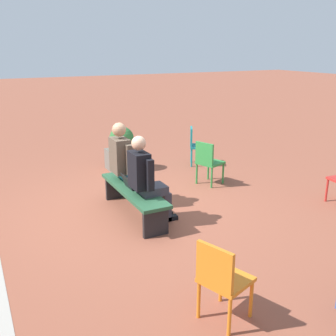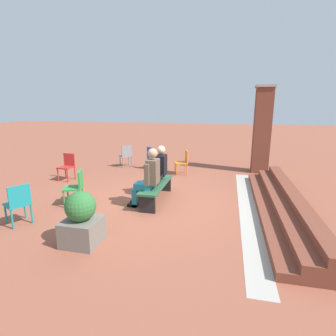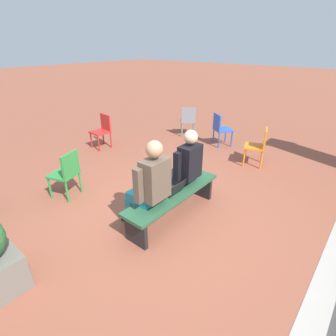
{
  "view_description": "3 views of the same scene",
  "coord_description": "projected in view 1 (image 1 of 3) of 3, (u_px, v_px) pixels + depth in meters",
  "views": [
    {
      "loc": [
        -5.45,
        2.17,
        2.54
      ],
      "look_at": [
        -0.48,
        -0.36,
        0.81
      ],
      "focal_mm": 42.0,
      "sensor_mm": 36.0,
      "label": 1
    },
    {
      "loc": [
        5.88,
        1.74,
        2.32
      ],
      "look_at": [
        0.18,
        0.43,
        0.93
      ],
      "focal_mm": 28.0,
      "sensor_mm": 36.0,
      "label": 2
    },
    {
      "loc": [
        2.53,
        2.17,
        2.49
      ],
      "look_at": [
        0.04,
        0.1,
        0.93
      ],
      "focal_mm": 28.0,
      "sensor_mm": 36.0,
      "label": 3
    }
  ],
  "objects": [
    {
      "name": "person_adult",
      "position": [
        127.0,
        162.0,
        6.38
      ],
      "size": [
        0.58,
        0.73,
        1.4
      ],
      "color": "teal",
      "rests_on": "ground"
    },
    {
      "name": "laptop",
      "position": [
        132.0,
        184.0,
        6.06
      ],
      "size": [
        0.32,
        0.29,
        0.21
      ],
      "color": "black",
      "rests_on": "bench"
    },
    {
      "name": "plastic_chair_near_bench_left",
      "position": [
        208.0,
        160.0,
        7.41
      ],
      "size": [
        0.54,
        0.54,
        0.84
      ],
      "color": "#2D893D",
      "rests_on": "ground"
    },
    {
      "name": "plastic_chair_far_left",
      "position": [
        196.0,
        144.0,
        8.69
      ],
      "size": [
        0.57,
        0.57,
        0.84
      ],
      "color": "teal",
      "rests_on": "ground"
    },
    {
      "name": "bench",
      "position": [
        134.0,
        194.0,
        6.08
      ],
      "size": [
        1.8,
        0.44,
        0.45
      ],
      "color": "#285638",
      "rests_on": "ground"
    },
    {
      "name": "plastic_chair_foreground",
      "position": [
        221.0,
        277.0,
        3.66
      ],
      "size": [
        0.54,
        0.54,
        0.84
      ],
      "color": "orange",
      "rests_on": "ground"
    },
    {
      "name": "planter",
      "position": [
        122.0,
        150.0,
        8.33
      ],
      "size": [
        0.6,
        0.6,
        0.94
      ],
      "color": "#6B665B",
      "rests_on": "ground"
    },
    {
      "name": "person_student",
      "position": [
        146.0,
        177.0,
        5.71
      ],
      "size": [
        0.54,
        0.68,
        1.34
      ],
      "color": "#383842",
      "rests_on": "ground"
    },
    {
      "name": "ground_plane",
      "position": [
        135.0,
        211.0,
        6.33
      ],
      "size": [
        60.0,
        60.0,
        0.0
      ],
      "primitive_type": "plane",
      "color": "brown"
    }
  ]
}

